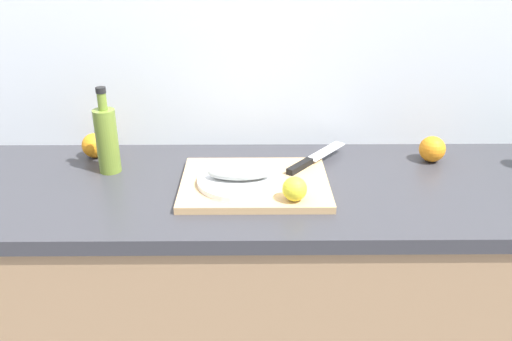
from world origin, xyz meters
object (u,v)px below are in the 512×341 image
cutting_board (256,183)px  olive_oil_bottle (107,139)px  chef_knife (310,161)px  white_plate (240,181)px  lemon_0 (295,189)px  orange_0 (432,149)px  fish_fillet (240,172)px

cutting_board → olive_oil_bottle: 0.46m
cutting_board → chef_knife: size_ratio=1.68×
cutting_board → chef_knife: chef_knife is taller
cutting_board → white_plate: bearing=-158.1°
white_plate → lemon_0: 0.18m
olive_oil_bottle → orange_0: bearing=3.9°
white_plate → orange_0: 0.62m
white_plate → chef_knife: size_ratio=0.96×
orange_0 → chef_knife: bearing=-171.1°
fish_fillet → lemon_0: (0.14, -0.10, -0.00)m
chef_knife → fish_fillet: bearing=161.6°
white_plate → fish_fillet: bearing=-90.0°
lemon_0 → orange_0: size_ratio=0.80×
white_plate → fish_fillet: fish_fillet is taller
white_plate → lemon_0: size_ratio=3.66×
lemon_0 → olive_oil_bottle: olive_oil_bottle is taller
lemon_0 → cutting_board: bearing=129.7°
cutting_board → orange_0: size_ratio=5.11×
cutting_board → chef_knife: (0.16, 0.12, 0.02)m
white_plate → orange_0: bearing=18.2°
cutting_board → white_plate: 0.05m
chef_knife → lemon_0: lemon_0 is taller
cutting_board → olive_oil_bottle: (-0.43, 0.11, 0.09)m
chef_knife → orange_0: bearing=-42.5°
chef_knife → olive_oil_bottle: (-0.59, -0.01, 0.07)m
fish_fillet → orange_0: bearing=18.2°
lemon_0 → olive_oil_bottle: 0.58m
cutting_board → lemon_0: size_ratio=6.40×
white_plate → orange_0: size_ratio=2.92×
olive_oil_bottle → fish_fillet: bearing=-18.1°
white_plate → cutting_board: bearing=21.9°
white_plate → lemon_0: lemon_0 is taller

